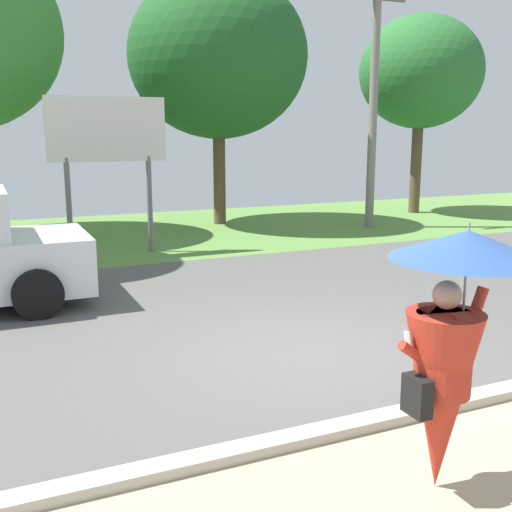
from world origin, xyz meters
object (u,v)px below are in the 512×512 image
Objects in this scene: utility_pole at (374,99)px; tree_left_far at (218,56)px; roadside_billboard at (107,141)px; tree_center_back at (421,73)px; monk_pedestrian at (449,346)px.

tree_left_far is at bearing 147.28° from utility_pole.
roadside_billboard is 0.54× the size of tree_center_back.
utility_pole is (7.10, 11.41, 2.45)m from monk_pedestrian.
tree_center_back is (3.23, 2.05, 0.98)m from utility_pole.
tree_left_far is at bearing 85.80° from monk_pedestrian.
roadside_billboard reaches higher than monk_pedestrian.
utility_pole is 7.78m from roadside_billboard.
monk_pedestrian is 0.33× the size of tree_center_back.
utility_pole is at bearing -147.56° from tree_center_back.
tree_left_far is (3.36, 13.81, 3.67)m from monk_pedestrian.
utility_pole is 1.07× the size of tree_center_back.
tree_center_back is at bearing -2.88° from tree_left_far.
roadside_billboard is at bearing -164.37° from tree_center_back.
tree_center_back is (6.96, -0.35, -0.23)m from tree_left_far.
tree_center_back reaches higher than monk_pedestrian.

